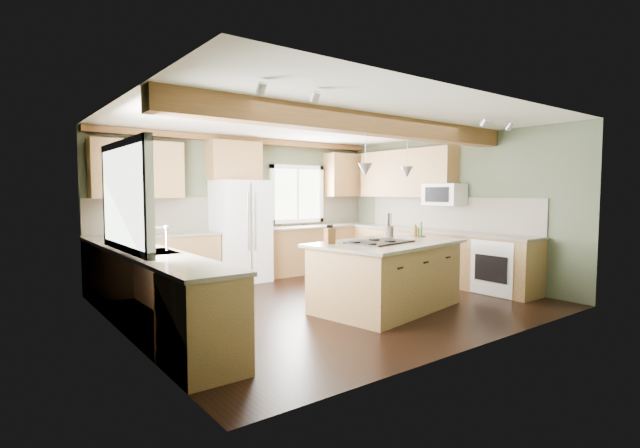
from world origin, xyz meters
TOP-DOWN VIEW (x-y plane):
  - floor at (0.00, 0.00)m, footprint 5.60×5.60m
  - ceiling at (0.00, 0.00)m, footprint 5.60×5.60m
  - wall_back at (0.00, 2.50)m, footprint 5.60×0.00m
  - wall_left at (-2.80, 0.00)m, footprint 0.00×5.00m
  - wall_right at (2.80, 0.00)m, footprint 0.00×5.00m
  - ceiling_beam at (0.00, -0.80)m, footprint 5.55×0.26m
  - soffit_trim at (0.00, 2.40)m, footprint 5.55×0.20m
  - backsplash_back at (0.00, 2.48)m, footprint 5.58×0.03m
  - backsplash_right at (2.78, 0.05)m, footprint 0.03×3.70m
  - base_cab_back_left at (-1.79, 2.20)m, footprint 2.02×0.60m
  - counter_back_left at (-1.79, 2.20)m, footprint 2.06×0.64m
  - base_cab_back_right at (1.49, 2.20)m, footprint 2.62×0.60m
  - counter_back_right at (1.49, 2.20)m, footprint 2.66×0.64m
  - base_cab_left at (-2.50, 0.05)m, footprint 0.60×3.70m
  - counter_left at (-2.50, 0.05)m, footprint 0.64×3.74m
  - base_cab_right at (2.50, 0.05)m, footprint 0.60×3.70m
  - counter_right at (2.50, 0.05)m, footprint 0.64×3.74m
  - upper_cab_back_left at (-1.99, 2.33)m, footprint 1.40×0.35m
  - upper_cab_over_fridge at (-0.30, 2.33)m, footprint 0.96×0.35m
  - upper_cab_right at (2.62, 0.90)m, footprint 0.35×2.20m
  - upper_cab_back_corner at (2.30, 2.33)m, footprint 0.90×0.35m
  - window_left at (-2.78, 0.05)m, footprint 0.04×1.60m
  - window_back at (1.15, 2.48)m, footprint 1.10×0.04m
  - sink at (-2.50, 0.05)m, footprint 0.50×0.65m
  - faucet at (-2.32, 0.05)m, footprint 0.02×0.02m
  - dishwasher at (-2.49, -1.25)m, footprint 0.60×0.60m
  - oven at (2.49, -1.25)m, footprint 0.60×0.72m
  - microwave at (2.58, -0.05)m, footprint 0.40×0.70m
  - pendant_left at (-0.08, -0.89)m, footprint 0.18×0.18m
  - pendant_right at (0.88, -0.71)m, footprint 0.18×0.18m
  - refrigerator at (-0.30, 2.12)m, footprint 0.90×0.74m
  - island at (0.40, -0.80)m, footprint 2.14×1.53m
  - island_top at (0.40, -0.80)m, footprint 2.29×1.68m
  - cooktop at (0.24, -0.83)m, footprint 0.94×0.71m
  - knife_block at (-0.37, -0.52)m, footprint 0.13×0.10m
  - utensil_crock at (0.87, -0.39)m, footprint 0.14×0.14m
  - bottle_tray at (1.32, -0.56)m, footprint 0.30×0.30m

SIDE VIEW (x-z plane):
  - floor at x=0.00m, z-range 0.00..0.00m
  - dishwasher at x=-2.49m, z-range 0.01..0.85m
  - oven at x=2.49m, z-range 0.01..0.85m
  - base_cab_back_left at x=-1.79m, z-range 0.00..0.88m
  - base_cab_back_right at x=1.49m, z-range 0.00..0.88m
  - base_cab_left at x=-2.50m, z-range 0.00..0.88m
  - base_cab_right at x=2.50m, z-range 0.00..0.88m
  - island at x=0.40m, z-range 0.00..0.88m
  - counter_back_left at x=-1.79m, z-range 0.88..0.92m
  - counter_back_right at x=1.49m, z-range 0.88..0.92m
  - counter_left at x=-2.50m, z-range 0.88..0.92m
  - counter_right at x=2.50m, z-range 0.88..0.92m
  - refrigerator at x=-0.30m, z-range 0.00..1.80m
  - island_top at x=0.40m, z-range 0.88..0.92m
  - sink at x=-2.50m, z-range 0.89..0.92m
  - cooktop at x=0.24m, z-range 0.92..0.94m
  - utensil_crock at x=0.87m, z-range 0.92..1.09m
  - knife_block at x=-0.37m, z-range 0.92..1.13m
  - bottle_tray at x=1.32m, z-range 0.92..1.13m
  - faucet at x=-2.32m, z-range 0.91..1.19m
  - backsplash_back at x=0.00m, z-range 0.92..1.50m
  - backsplash_right at x=2.78m, z-range 0.92..1.50m
  - wall_back at x=0.00m, z-range -1.50..4.10m
  - wall_left at x=-2.80m, z-range -1.20..3.80m
  - wall_right at x=2.80m, z-range -1.20..3.80m
  - window_back at x=1.15m, z-range 1.05..2.05m
  - window_left at x=-2.78m, z-range 1.02..2.08m
  - microwave at x=2.58m, z-range 1.36..1.74m
  - pendant_left at x=-0.08m, z-range 1.80..1.96m
  - pendant_right at x=0.88m, z-range 1.80..1.96m
  - upper_cab_back_left at x=-1.99m, z-range 1.50..2.40m
  - upper_cab_right at x=2.62m, z-range 1.50..2.40m
  - upper_cab_back_corner at x=2.30m, z-range 1.50..2.40m
  - upper_cab_over_fridge at x=-0.30m, z-range 1.80..2.50m
  - ceiling_beam at x=0.00m, z-range 2.34..2.60m
  - soffit_trim at x=0.00m, z-range 2.49..2.59m
  - ceiling at x=0.00m, z-range 2.60..2.60m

